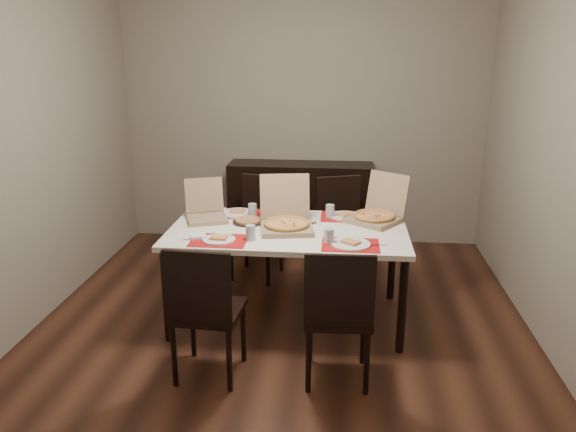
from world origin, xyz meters
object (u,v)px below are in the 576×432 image
object	(u,v)px
dining_table	(288,237)
pizza_box_center	(286,221)
chair_far_right	(341,224)
soda_bottle	(201,199)
chair_far_left	(259,222)
chair_near_left	(205,308)
dip_bowl	(308,221)
chair_near_right	(338,311)
sideboard	(300,205)

from	to	relation	value
dining_table	pizza_box_center	size ratio (longest dim) A/B	3.71
chair_far_right	soda_bottle	world-z (taller)	soda_bottle
chair_far_left	chair_near_left	bearing A→B (deg)	-92.58
chair_far_right	dip_bowl	xyz separation A→B (m)	(-0.27, -0.74, 0.25)
pizza_box_center	dip_bowl	world-z (taller)	pizza_box_center
chair_far_left	chair_far_right	bearing A→B (deg)	1.64
chair_far_right	chair_near_right	bearing A→B (deg)	-90.23
dip_bowl	soda_bottle	world-z (taller)	soda_bottle
chair_far_left	pizza_box_center	xyz separation A→B (m)	(0.35, -0.89, 0.30)
dining_table	soda_bottle	distance (m)	0.85
chair_near_left	chair_far_right	xyz separation A→B (m)	(0.84, 1.81, 0.00)
dining_table	chair_far_right	bearing A→B (deg)	65.80
sideboard	soda_bottle	bearing A→B (deg)	-118.44
sideboard	soda_bottle	size ratio (longest dim) A/B	5.62
dining_table	chair_far_left	world-z (taller)	chair_far_left
chair_near_left	soda_bottle	bearing A→B (deg)	104.21
dip_bowl	chair_far_left	bearing A→B (deg)	124.79
chair_far_right	pizza_box_center	world-z (taller)	pizza_box_center
chair_far_left	dip_bowl	distance (m)	0.91
chair_near_left	chair_far_right	world-z (taller)	same
pizza_box_center	soda_bottle	world-z (taller)	pizza_box_center
dip_bowl	dining_table	bearing A→B (deg)	-130.60
chair_near_left	chair_near_right	world-z (taller)	same
chair_near_right	sideboard	bearing A→B (deg)	99.60
pizza_box_center	dip_bowl	xyz separation A→B (m)	(0.15, 0.17, -0.04)
sideboard	chair_near_right	bearing A→B (deg)	-80.40
chair_near_right	soda_bottle	size ratio (longest dim) A/B	3.49
chair_far_left	chair_near_right	bearing A→B (deg)	-66.60
chair_far_right	sideboard	bearing A→B (deg)	119.28
chair_near_left	chair_near_right	bearing A→B (deg)	2.39
sideboard	chair_far_left	bearing A→B (deg)	-111.98
chair_near_left	chair_far_left	size ratio (longest dim) A/B	1.00
chair_far_right	chair_near_left	bearing A→B (deg)	-115.05
dining_table	chair_far_left	xyz separation A→B (m)	(-0.36, 0.88, -0.17)
chair_near_right	soda_bottle	xyz separation A→B (m)	(-1.16, 1.22, 0.35)
sideboard	chair_far_right	world-z (taller)	chair_far_right
dining_table	pizza_box_center	bearing A→B (deg)	-150.10
chair_far_right	dip_bowl	world-z (taller)	chair_far_right
chair_near_right	dip_bowl	distance (m)	1.09
chair_near_left	soda_bottle	world-z (taller)	soda_bottle
dip_bowl	chair_far_right	bearing A→B (deg)	70.26
chair_near_right	chair_far_right	xyz separation A→B (m)	(0.01, 1.77, 0.00)
sideboard	pizza_box_center	distance (m)	1.73
pizza_box_center	dip_bowl	bearing A→B (deg)	48.18
chair_far_left	pizza_box_center	distance (m)	1.00
dining_table	chair_near_left	bearing A→B (deg)	-115.90
dining_table	chair_far_right	xyz separation A→B (m)	(0.41, 0.90, -0.17)
chair_near_left	chair_far_right	bearing A→B (deg)	64.95
chair_near_right	chair_far_left	distance (m)	1.91
sideboard	chair_far_left	distance (m)	0.87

